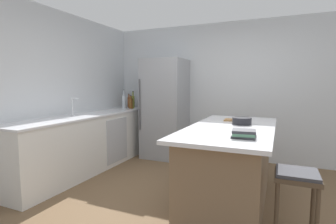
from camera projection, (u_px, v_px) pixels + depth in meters
ground_plane at (197, 208)px, 3.01m from camera, size 7.20×7.20×0.00m
wall_rear at (232, 92)px, 4.92m from camera, size 6.00×0.10×2.60m
wall_left at (40, 94)px, 3.84m from camera, size 0.10×6.00×2.60m
counter_run_left at (89, 142)px, 4.35m from camera, size 0.65×3.01×0.94m
kitchen_island at (230, 164)px, 3.12m from camera, size 0.97×2.09×0.93m
refrigerator at (165, 109)px, 5.07m from camera, size 0.79×0.75×1.92m
bar_stool at (296, 186)px, 2.24m from camera, size 0.36×0.36×0.69m
sink_faucet at (73, 106)px, 4.04m from camera, size 0.15×0.05×0.30m
vinegar_bottle at (129, 102)px, 5.57m from camera, size 0.06×0.06×0.30m
olive_oil_bottle at (133, 101)px, 5.43m from camera, size 0.06×0.06×0.36m
whiskey_bottle at (131, 103)px, 5.33m from camera, size 0.08×0.08×0.28m
soda_bottle at (124, 101)px, 5.30m from camera, size 0.07×0.07×0.39m
cookbook_stack at (244, 134)px, 2.43m from camera, size 0.23×0.21×0.08m
mixing_bowl at (242, 121)px, 3.25m from camera, size 0.24×0.24×0.09m
cutting_board at (237, 120)px, 3.58m from camera, size 0.35×0.22×0.02m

